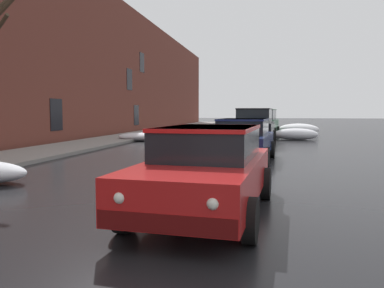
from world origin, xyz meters
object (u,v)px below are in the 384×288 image
(sedan_red_approaching_near_lane, at_px, (207,167))
(suv_green_parked_far_down_block, at_px, (262,122))
(sedan_darkblue_parked_kerbside_close, at_px, (243,139))
(suv_black_parked_kerbside_mid, at_px, (255,125))

(sedan_red_approaching_near_lane, bearing_deg, suv_green_parked_far_down_block, 88.59)
(sedan_darkblue_parked_kerbside_close, distance_m, suv_black_parked_kerbside_mid, 6.40)
(sedan_red_approaching_near_lane, distance_m, suv_green_parked_far_down_block, 19.17)
(suv_black_parked_kerbside_mid, height_order, suv_green_parked_far_down_block, same)
(sedan_darkblue_parked_kerbside_close, xyz_separation_m, suv_black_parked_kerbside_mid, (0.17, 6.40, 0.24))
(suv_black_parked_kerbside_mid, bearing_deg, suv_green_parked_far_down_block, 88.08)
(sedan_darkblue_parked_kerbside_close, bearing_deg, sedan_red_approaching_near_lane, -90.88)
(sedan_red_approaching_near_lane, height_order, suv_black_parked_kerbside_mid, suv_black_parked_kerbside_mid)
(sedan_red_approaching_near_lane, xyz_separation_m, suv_green_parked_far_down_block, (0.47, 19.16, 0.23))
(sedan_red_approaching_near_lane, bearing_deg, suv_black_parked_kerbside_mid, 88.82)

